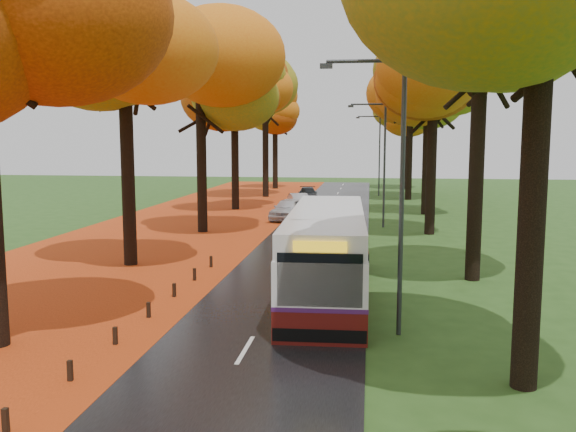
% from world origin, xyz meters
% --- Properties ---
extents(road, '(6.50, 90.00, 0.04)m').
position_xyz_m(road, '(0.00, 25.00, 0.02)').
color(road, black).
rests_on(road, ground).
extents(centre_line, '(0.12, 90.00, 0.01)m').
position_xyz_m(centre_line, '(0.00, 25.00, 0.04)').
color(centre_line, silver).
rests_on(centre_line, road).
extents(leaf_verge, '(12.00, 90.00, 0.02)m').
position_xyz_m(leaf_verge, '(-9.00, 25.00, 0.01)').
color(leaf_verge, maroon).
rests_on(leaf_verge, ground).
extents(leaf_drift, '(0.90, 90.00, 0.01)m').
position_xyz_m(leaf_drift, '(-3.05, 25.00, 0.04)').
color(leaf_drift, '#D34C15').
rests_on(leaf_drift, road).
extents(trees_left, '(9.20, 74.00, 13.88)m').
position_xyz_m(trees_left, '(-7.18, 27.06, 9.53)').
color(trees_left, black).
rests_on(trees_left, ground).
extents(trees_right, '(9.30, 74.20, 13.96)m').
position_xyz_m(trees_right, '(7.19, 26.91, 9.69)').
color(trees_right, black).
rests_on(trees_right, ground).
extents(bollard_row, '(0.11, 23.51, 0.52)m').
position_xyz_m(bollard_row, '(-3.70, 4.70, 0.26)').
color(bollard_row, black).
rests_on(bollard_row, ground).
extents(streetlamp_near, '(2.45, 0.18, 8.00)m').
position_xyz_m(streetlamp_near, '(3.95, 8.00, 4.71)').
color(streetlamp_near, '#333538').
rests_on(streetlamp_near, ground).
extents(streetlamp_mid, '(2.45, 0.18, 8.00)m').
position_xyz_m(streetlamp_mid, '(3.95, 30.00, 4.71)').
color(streetlamp_mid, '#333538').
rests_on(streetlamp_mid, ground).
extents(streetlamp_far, '(2.45, 0.18, 8.00)m').
position_xyz_m(streetlamp_far, '(3.95, 52.00, 4.71)').
color(streetlamp_far, '#333538').
rests_on(streetlamp_far, ground).
extents(bus, '(3.10, 11.82, 3.09)m').
position_xyz_m(bus, '(1.76, 12.36, 1.66)').
color(bus, '#55100D').
rests_on(bus, road).
extents(car_white, '(2.60, 4.73, 1.53)m').
position_xyz_m(car_white, '(-2.35, 32.54, 0.80)').
color(car_white, silver).
rests_on(car_white, road).
extents(car_silver, '(2.49, 4.08, 1.27)m').
position_xyz_m(car_silver, '(-2.35, 39.06, 0.67)').
color(car_silver, '#AAACB3').
rests_on(car_silver, road).
extents(car_dark, '(2.17, 4.39, 1.23)m').
position_xyz_m(car_dark, '(-2.35, 45.69, 0.65)').
color(car_dark, black).
rests_on(car_dark, road).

